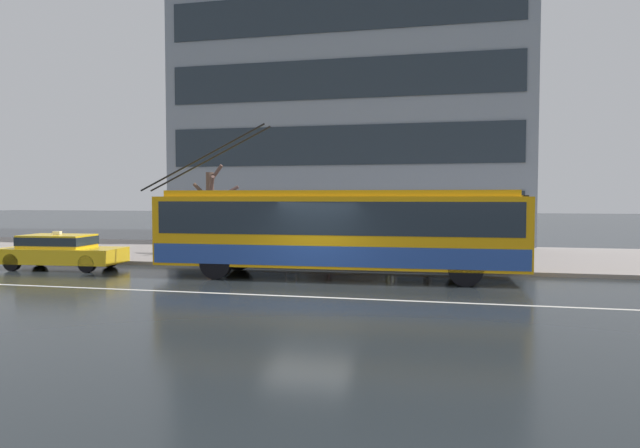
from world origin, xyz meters
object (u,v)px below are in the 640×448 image
pedestrian_at_shelter (388,222)px  pedestrian_approaching_curb (458,238)px  bus_shelter (343,212)px  street_tree_bare (211,208)px  trolleybus (338,229)px  taxi_queued_behind_bus (60,250)px  pedestrian_walking_past (425,220)px  pedestrian_waiting_by_pole (326,219)px

pedestrian_at_shelter → pedestrian_approaching_curb: 2.77m
bus_shelter → pedestrian_at_shelter: 2.02m
street_tree_bare → trolleybus: bearing=-36.4°
taxi_queued_behind_bus → street_tree_bare: size_ratio=1.15×
pedestrian_walking_past → pedestrian_waiting_by_pole: pedestrian_waiting_by_pole is taller
pedestrian_approaching_curb → pedestrian_waiting_by_pole: size_ratio=0.82×
bus_shelter → taxi_queued_behind_bus: bearing=-161.3°
trolleybus → street_tree_bare: (-6.62, 4.89, 0.58)m
bus_shelter → pedestrian_approaching_curb: 4.45m
pedestrian_walking_past → pedestrian_at_shelter: bearing=-135.7°
taxi_queued_behind_bus → pedestrian_at_shelter: bearing=12.2°
bus_shelter → pedestrian_waiting_by_pole: 0.71m
trolleybus → bus_shelter: size_ratio=2.99×
taxi_queued_behind_bus → pedestrian_waiting_by_pole: pedestrian_waiting_by_pole is taller
pedestrian_approaching_curb → pedestrian_walking_past: (-1.21, 0.31, 0.64)m
taxi_queued_behind_bus → street_tree_bare: street_tree_bare is taller
bus_shelter → pedestrian_approaching_curb: bearing=2.0°
trolleybus → bus_shelter: 3.30m
pedestrian_walking_past → street_tree_bare: street_tree_bare is taller
pedestrian_at_shelter → trolleybus: bearing=-119.8°
bus_shelter → pedestrian_walking_past: size_ratio=2.16×
trolleybus → pedestrian_approaching_curb: (3.90, 3.38, -0.47)m
pedestrian_at_shelter → street_tree_bare: street_tree_bare is taller
taxi_queued_behind_bus → pedestrian_approaching_curb: pedestrian_approaching_curb is taller
bus_shelter → pedestrian_walking_past: 3.18m
trolleybus → pedestrian_at_shelter: trolleybus is taller
trolleybus → pedestrian_approaching_curb: 5.18m
pedestrian_at_shelter → pedestrian_walking_past: (1.31, 1.28, 0.00)m
trolleybus → pedestrian_walking_past: 4.57m
pedestrian_walking_past → bus_shelter: bearing=-171.7°
trolleybus → pedestrian_walking_past: (2.69, 3.69, 0.17)m
pedestrian_at_shelter → pedestrian_walking_past: bearing=44.3°
pedestrian_approaching_curb → pedestrian_at_shelter: bearing=-159.0°
trolleybus → pedestrian_waiting_by_pole: bearing=109.0°
taxi_queued_behind_bus → pedestrian_at_shelter: 12.08m
taxi_queued_behind_bus → pedestrian_approaching_curb: (14.28, 3.51, 0.41)m
taxi_queued_behind_bus → pedestrian_walking_past: (13.07, 3.82, 1.05)m
pedestrian_approaching_curb → bus_shelter: bearing=-178.0°
pedestrian_walking_past → trolleybus: bearing=-126.1°
taxi_queued_behind_bus → bus_shelter: bearing=18.7°
trolleybus → taxi_queued_behind_bus: 10.42m
bus_shelter → pedestrian_approaching_curb: (4.34, 0.15, -0.97)m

